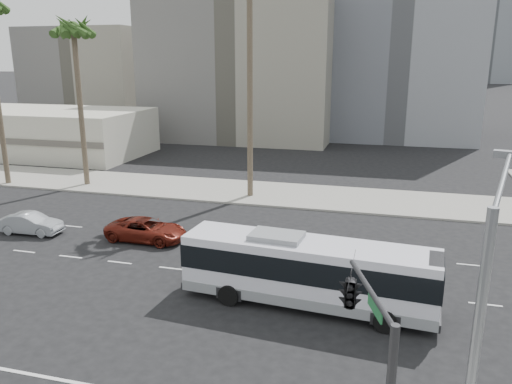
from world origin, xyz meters
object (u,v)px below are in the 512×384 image
(city_bus, at_px, (307,270))
(traffic_signal, at_px, (354,302))
(car_a, at_px, (146,230))
(car_b, at_px, (31,224))
(palm_mid, at_px, (74,32))
(streetlight_corner, at_px, (477,346))

(city_bus, relative_size, traffic_signal, 1.90)
(car_a, xyz_separation_m, car_b, (-7.46, -0.77, -0.02))
(city_bus, relative_size, palm_mid, 0.80)
(car_a, xyz_separation_m, traffic_signal, (13.03, -14.28, 4.21))
(streetlight_corner, xyz_separation_m, traffic_signal, (-2.64, 0.86, 0.23))
(car_a, bearing_deg, city_bus, -116.54)
(streetlight_corner, bearing_deg, car_a, 150.81)
(car_b, distance_m, palm_mid, 16.98)
(car_a, height_order, streetlight_corner, streetlight_corner)
(streetlight_corner, bearing_deg, car_b, 162.98)
(streetlight_corner, distance_m, palm_mid, 38.09)
(palm_mid, bearing_deg, traffic_signal, -46.07)
(city_bus, xyz_separation_m, streetlight_corner, (5.12, -9.63, 2.99))
(car_a, relative_size, streetlight_corner, 0.58)
(traffic_signal, bearing_deg, palm_mid, 115.19)
(car_a, height_order, traffic_signal, traffic_signal)
(car_a, xyz_separation_m, palm_mid, (-11.10, 10.78, 11.88))
(streetlight_corner, relative_size, palm_mid, 0.59)
(car_a, height_order, palm_mid, palm_mid)
(city_bus, bearing_deg, streetlight_corner, -57.29)
(car_b, bearing_deg, city_bus, -107.39)
(city_bus, height_order, streetlight_corner, streetlight_corner)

